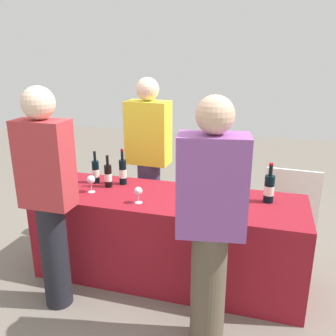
{
  "coord_description": "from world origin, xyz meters",
  "views": [
    {
      "loc": [
        0.76,
        -2.66,
        1.89
      ],
      "look_at": [
        0.0,
        0.0,
        1.01
      ],
      "focal_mm": 38.14,
      "sensor_mm": 36.0,
      "label": 1
    }
  ],
  "objects_px": {
    "wine_glass_1": "(138,192)",
    "wine_glass_2": "(217,195)",
    "wine_bottle_0": "(96,172)",
    "wine_glass_0": "(91,180)",
    "wine_glass_3": "(235,197)",
    "wine_bottle_3": "(236,184)",
    "server_pouring": "(149,156)",
    "wine_bottle_2": "(123,172)",
    "wine_bottle_4": "(269,188)",
    "guest_1": "(211,222)",
    "wine_bottle_1": "(108,176)",
    "guest_0": "(48,194)",
    "menu_board": "(291,203)"
  },
  "relations": [
    {
      "from": "wine_glass_1",
      "to": "menu_board",
      "type": "height_order",
      "value": "wine_glass_1"
    },
    {
      "from": "wine_bottle_1",
      "to": "guest_0",
      "type": "xyz_separation_m",
      "value": [
        -0.15,
        -0.67,
        0.07
      ]
    },
    {
      "from": "wine_bottle_2",
      "to": "wine_glass_1",
      "type": "xyz_separation_m",
      "value": [
        0.29,
        -0.37,
        -0.02
      ]
    },
    {
      "from": "wine_bottle_4",
      "to": "guest_0",
      "type": "relative_size",
      "value": 0.19
    },
    {
      "from": "guest_0",
      "to": "menu_board",
      "type": "relative_size",
      "value": 2.26
    },
    {
      "from": "wine_bottle_1",
      "to": "wine_bottle_2",
      "type": "relative_size",
      "value": 0.89
    },
    {
      "from": "wine_glass_0",
      "to": "guest_0",
      "type": "relative_size",
      "value": 0.09
    },
    {
      "from": "wine_bottle_1",
      "to": "server_pouring",
      "type": "xyz_separation_m",
      "value": [
        0.19,
        0.55,
        0.05
      ]
    },
    {
      "from": "guest_1",
      "to": "wine_glass_0",
      "type": "bearing_deg",
      "value": 143.51
    },
    {
      "from": "wine_glass_1",
      "to": "guest_0",
      "type": "bearing_deg",
      "value": -143.18
    },
    {
      "from": "wine_bottle_1",
      "to": "server_pouring",
      "type": "distance_m",
      "value": 0.59
    },
    {
      "from": "wine_bottle_2",
      "to": "wine_bottle_4",
      "type": "relative_size",
      "value": 1.01
    },
    {
      "from": "wine_bottle_2",
      "to": "wine_glass_1",
      "type": "height_order",
      "value": "wine_bottle_2"
    },
    {
      "from": "wine_glass_1",
      "to": "wine_glass_2",
      "type": "xyz_separation_m",
      "value": [
        0.61,
        0.09,
        0.01
      ]
    },
    {
      "from": "wine_bottle_1",
      "to": "wine_bottle_2",
      "type": "height_order",
      "value": "wine_bottle_2"
    },
    {
      "from": "wine_glass_2",
      "to": "wine_glass_3",
      "type": "bearing_deg",
      "value": 1.09
    },
    {
      "from": "wine_bottle_0",
      "to": "server_pouring",
      "type": "bearing_deg",
      "value": 54.77
    },
    {
      "from": "wine_bottle_0",
      "to": "wine_glass_0",
      "type": "relative_size",
      "value": 1.99
    },
    {
      "from": "wine_glass_0",
      "to": "menu_board",
      "type": "height_order",
      "value": "wine_glass_0"
    },
    {
      "from": "wine_glass_0",
      "to": "wine_glass_1",
      "type": "xyz_separation_m",
      "value": [
        0.47,
        -0.11,
        -0.01
      ]
    },
    {
      "from": "wine_glass_1",
      "to": "guest_1",
      "type": "bearing_deg",
      "value": -36.05
    },
    {
      "from": "wine_bottle_1",
      "to": "guest_0",
      "type": "bearing_deg",
      "value": -102.82
    },
    {
      "from": "wine_bottle_0",
      "to": "wine_glass_2",
      "type": "distance_m",
      "value": 1.18
    },
    {
      "from": "menu_board",
      "to": "guest_1",
      "type": "bearing_deg",
      "value": -105.85
    },
    {
      "from": "wine_bottle_4",
      "to": "wine_glass_3",
      "type": "distance_m",
      "value": 0.33
    },
    {
      "from": "wine_glass_2",
      "to": "wine_glass_3",
      "type": "height_order",
      "value": "wine_glass_2"
    },
    {
      "from": "wine_glass_1",
      "to": "guest_1",
      "type": "height_order",
      "value": "guest_1"
    },
    {
      "from": "wine_bottle_4",
      "to": "server_pouring",
      "type": "xyz_separation_m",
      "value": [
        -1.19,
        0.52,
        0.04
      ]
    },
    {
      "from": "wine_bottle_3",
      "to": "wine_glass_0",
      "type": "height_order",
      "value": "wine_bottle_3"
    },
    {
      "from": "wine_glass_1",
      "to": "wine_glass_3",
      "type": "xyz_separation_m",
      "value": [
        0.74,
        0.09,
        0.0
      ]
    },
    {
      "from": "wine_bottle_3",
      "to": "wine_glass_3",
      "type": "bearing_deg",
      "value": -86.17
    },
    {
      "from": "wine_glass_3",
      "to": "guest_1",
      "type": "distance_m",
      "value": 0.58
    },
    {
      "from": "wine_bottle_3",
      "to": "menu_board",
      "type": "bearing_deg",
      "value": 60.32
    },
    {
      "from": "wine_bottle_0",
      "to": "wine_glass_3",
      "type": "height_order",
      "value": "wine_bottle_0"
    },
    {
      "from": "wine_bottle_0",
      "to": "wine_glass_3",
      "type": "distance_m",
      "value": 1.31
    },
    {
      "from": "wine_bottle_3",
      "to": "wine_bottle_4",
      "type": "height_order",
      "value": "wine_bottle_4"
    },
    {
      "from": "wine_glass_3",
      "to": "server_pouring",
      "type": "xyz_separation_m",
      "value": [
        -0.94,
        0.73,
        0.05
      ]
    },
    {
      "from": "wine_glass_1",
      "to": "wine_glass_2",
      "type": "height_order",
      "value": "wine_glass_2"
    },
    {
      "from": "server_pouring",
      "to": "guest_1",
      "type": "relative_size",
      "value": 1.0
    },
    {
      "from": "wine_bottle_3",
      "to": "wine_glass_0",
      "type": "distance_m",
      "value": 1.22
    },
    {
      "from": "wine_bottle_2",
      "to": "wine_glass_3",
      "type": "xyz_separation_m",
      "value": [
        1.03,
        -0.28,
        -0.02
      ]
    },
    {
      "from": "wine_glass_3",
      "to": "guest_0",
      "type": "xyz_separation_m",
      "value": [
        -1.28,
        -0.49,
        0.08
      ]
    },
    {
      "from": "wine_glass_1",
      "to": "menu_board",
      "type": "relative_size",
      "value": 0.18
    },
    {
      "from": "wine_glass_1",
      "to": "guest_0",
      "type": "height_order",
      "value": "guest_0"
    },
    {
      "from": "guest_1",
      "to": "wine_bottle_4",
      "type": "bearing_deg",
      "value": 57.67
    },
    {
      "from": "wine_bottle_4",
      "to": "wine_glass_2",
      "type": "height_order",
      "value": "wine_bottle_4"
    },
    {
      "from": "guest_0",
      "to": "wine_bottle_4",
      "type": "bearing_deg",
      "value": 25.1
    },
    {
      "from": "wine_glass_3",
      "to": "server_pouring",
      "type": "height_order",
      "value": "server_pouring"
    },
    {
      "from": "wine_bottle_2",
      "to": "server_pouring",
      "type": "relative_size",
      "value": 0.2
    },
    {
      "from": "wine_bottle_0",
      "to": "wine_bottle_2",
      "type": "relative_size",
      "value": 0.91
    }
  ]
}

